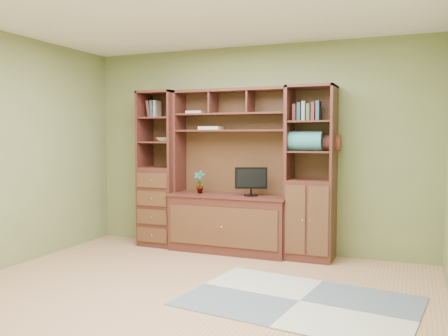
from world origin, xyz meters
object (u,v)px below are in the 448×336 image
at_px(right_tower, 311,173).
at_px(monitor, 251,176).
at_px(center_hutch, 229,171).
at_px(left_tower, 160,169).

bearing_deg(right_tower, monitor, -174.06).
bearing_deg(monitor, center_hutch, 150.73).
height_order(center_hutch, monitor, center_hutch).
bearing_deg(right_tower, center_hutch, -177.77).
bearing_deg(monitor, right_tower, -16.76).
xyz_separation_m(center_hutch, right_tower, (1.02, 0.04, 0.00)).
bearing_deg(left_tower, right_tower, 0.00).
distance_m(center_hutch, left_tower, 1.00).
relative_size(right_tower, monitor, 4.24).
distance_m(left_tower, monitor, 1.31).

